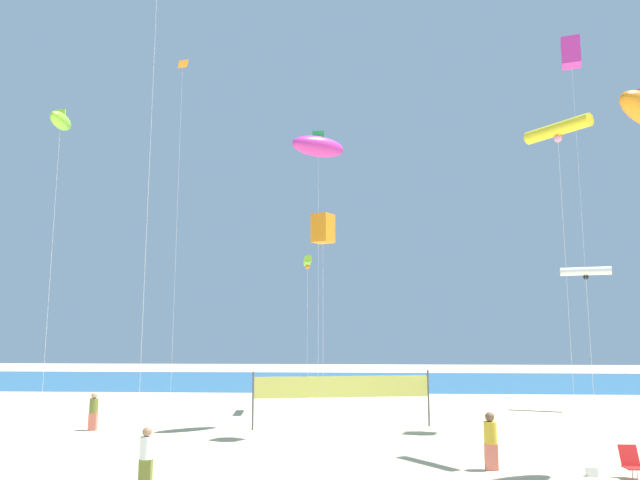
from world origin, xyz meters
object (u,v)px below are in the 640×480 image
beach_handbag (592,472)px  kite_white_tube (586,272)px  beachgoer_olive_shirt (94,410)px  kite_orange_box (323,229)px  volleyball_net (342,389)px  kite_magenta_box (571,53)px  kite_magenta_inflatable (318,147)px  beachgoer_white_shirt (146,454)px  kite_lime_tube (308,262)px  kite_yellow_tube (557,130)px  kite_lime_inflatable (61,121)px  beachgoer_mustard_shirt (491,439)px  kite_orange_diamond (182,75)px  folding_beach_chair (631,461)px

beach_handbag → kite_white_tube: (5.82, 14.64, 7.16)m
beachgoer_olive_shirt → kite_orange_box: bearing=140.6°
volleyball_net → kite_magenta_box: bearing=-0.6°
beachgoer_olive_shirt → kite_magenta_inflatable: bearing=154.9°
beachgoer_white_shirt → kite_lime_tube: size_ratio=0.19×
volleyball_net → kite_yellow_tube: (7.64, -6.04, 9.40)m
kite_lime_inflatable → kite_magenta_box: kite_magenta_box is taller
kite_white_tube → kite_orange_box: size_ratio=0.85×
kite_lime_tube → beachgoer_olive_shirt: bearing=-144.5°
volleyball_net → kite_white_tube: (13.08, 6.48, 5.65)m
kite_lime_inflatable → kite_yellow_tube: (17.74, 0.08, -0.62)m
beach_handbag → kite_magenta_inflatable: kite_magenta_inflatable is taller
beachgoer_olive_shirt → kite_magenta_inflatable: size_ratio=0.12×
kite_lime_inflatable → kite_orange_box: (9.39, 3.67, -3.42)m
volleyball_net → kite_white_tube: bearing=26.4°
volleyball_net → kite_magenta_box: 18.38m
kite_lime_tube → beachgoer_mustard_shirt: bearing=-62.8°
kite_lime_inflatable → beachgoer_white_shirt: bearing=-37.5°
kite_yellow_tube → kite_magenta_box: (2.91, 5.93, 5.66)m
kite_lime_inflatable → kite_magenta_inflatable: (9.07, 6.07, 0.80)m
beachgoer_olive_shirt → kite_lime_inflatable: kite_lime_inflatable is taller
beachgoer_white_shirt → volleyball_net: size_ratio=0.20×
kite_lime_inflatable → kite_orange_diamond: size_ratio=0.71×
kite_lime_tube → kite_white_tube: bearing=5.7°
kite_white_tube → kite_magenta_box: 11.76m
volleyball_net → kite_lime_tube: kite_lime_tube is taller
beachgoer_mustard_shirt → kite_lime_inflatable: bearing=-48.3°
beachgoer_olive_shirt → beachgoer_mustard_shirt: size_ratio=0.92×
folding_beach_chair → kite_yellow_tube: 10.85m
beachgoer_white_shirt → kite_magenta_box: (15.69, 9.81, 15.87)m
kite_white_tube → kite_orange_diamond: bearing=-164.1°
kite_lime_tube → kite_magenta_box: kite_magenta_box is taller
beach_handbag → kite_orange_diamond: bearing=149.8°
volleyball_net → kite_lime_tube: 8.11m
beachgoer_mustard_shirt → kite_lime_tube: 15.68m
kite_yellow_tube → kite_orange_box: size_ratio=1.28×
beachgoer_olive_shirt → kite_orange_box: size_ratio=0.18×
kite_lime_inflatable → kite_orange_diamond: kite_orange_diamond is taller
kite_lime_inflatable → kite_magenta_inflatable: bearing=33.8°
beachgoer_mustard_shirt → kite_magenta_box: (5.98, 7.45, 15.79)m
beachgoer_mustard_shirt → kite_magenta_inflatable: bearing=-95.9°
kite_magenta_inflatable → kite_orange_box: size_ratio=1.50×
kite_lime_tube → kite_magenta_box: (12.43, -5.09, 8.95)m
kite_orange_diamond → kite_orange_box: kite_orange_diamond is taller
beach_handbag → volleyball_net: bearing=131.7°
kite_white_tube → kite_lime_tube: (-14.97, -1.50, 0.46)m
kite_magenta_box → kite_yellow_tube: bearing=-116.1°
kite_magenta_box → kite_white_tube: bearing=69.0°
beachgoer_mustard_shirt → kite_magenta_box: size_ratio=0.10×
folding_beach_chair → beach_handbag: bearing=124.0°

